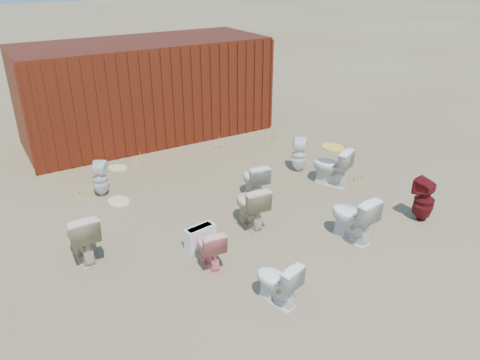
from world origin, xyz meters
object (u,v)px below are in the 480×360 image
toilet_back_e (299,155)px  toilet_front_e (352,217)px  shipping_container (146,90)px  toilet_front_c (254,180)px  toilet_front_maroon (424,200)px  loose_tank (200,236)px  toilet_back_a (100,179)px  toilet_front_a (277,281)px  toilet_back_yellowlid (331,166)px  toilet_front_pink (209,246)px  toilet_back_beige_right (251,205)px  toilet_back_beige_left (82,235)px

toilet_back_e → toilet_front_e: bearing=111.1°
shipping_container → toilet_front_c: shipping_container is taller
toilet_front_maroon → loose_tank: (-3.72, 1.26, -0.22)m
shipping_container → toilet_front_e: (1.00, -6.48, -0.80)m
toilet_back_a → toilet_front_a: bearing=132.7°
toilet_front_a → loose_tank: toilet_front_a is taller
toilet_front_c → toilet_back_e: size_ratio=0.99×
toilet_front_a → toilet_back_yellowlid: size_ratio=0.83×
toilet_front_pink → toilet_back_yellowlid: size_ratio=0.81×
toilet_front_maroon → loose_tank: size_ratio=1.56×
toilet_front_a → toilet_back_beige_right: size_ratio=0.85×
toilet_back_yellowlid → loose_tank: (-3.30, -0.68, -0.22)m
shipping_container → toilet_back_beige_right: bearing=-92.0°
loose_tank → toilet_front_pink: bearing=-110.0°
toilet_front_maroon → toilet_back_yellowlid: toilet_back_yellowlid is taller
toilet_back_e → toilet_back_beige_left: bearing=51.8°
toilet_front_pink → loose_tank: 0.55m
toilet_front_e → toilet_back_e: toilet_front_e is taller
toilet_front_pink → toilet_back_e: bearing=-140.7°
toilet_front_e → shipping_container: bearing=-88.0°
toilet_back_yellowlid → toilet_back_e: toilet_back_yellowlid is taller
shipping_container → toilet_front_c: 4.50m
shipping_container → toilet_back_beige_left: shipping_container is taller
toilet_back_yellowlid → toilet_back_e: (-0.13, 0.88, -0.03)m
toilet_back_a → loose_tank: toilet_back_a is taller
toilet_front_pink → toilet_front_e: size_ratio=0.80×
toilet_front_c → toilet_front_e: (0.56, -2.08, 0.04)m
toilet_back_yellowlid → toilet_front_pink: bearing=-4.6°
toilet_front_a → toilet_front_pink: bearing=-88.8°
toilet_front_c → toilet_back_a: bearing=-22.4°
toilet_front_a → toilet_back_beige_left: toilet_back_beige_left is taller
toilet_back_beige_left → toilet_back_beige_right: toilet_back_beige_left is taller
toilet_front_maroon → toilet_back_e: 2.87m
toilet_back_beige_left → toilet_front_maroon: bearing=161.3°
toilet_front_c → toilet_back_beige_right: (-0.62, -0.86, 0.03)m
toilet_front_pink → loose_tank: bearing=-94.5°
toilet_front_c → toilet_back_a: 2.97m
toilet_front_pink → toilet_front_maroon: (3.83, -0.74, 0.07)m
toilet_front_c → loose_tank: (-1.66, -1.00, -0.19)m
toilet_front_pink → toilet_back_beige_right: toilet_back_beige_right is taller
toilet_front_pink → loose_tank: toilet_front_pink is taller
toilet_front_c → toilet_front_maroon: (2.06, -2.26, 0.03)m
toilet_front_e → toilet_front_c: bearing=-81.8°
toilet_back_e → loose_tank: size_ratio=1.46×
toilet_front_a → toilet_front_pink: toilet_front_a is taller
toilet_front_a → toilet_front_e: bearing=-177.2°
toilet_front_pink → toilet_back_yellowlid: bearing=-153.7°
toilet_front_pink → toilet_back_a: 3.21m
toilet_front_e → loose_tank: 2.48m
shipping_container → toilet_back_e: size_ratio=8.21×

